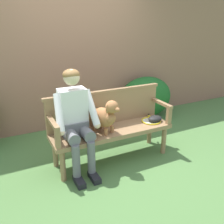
% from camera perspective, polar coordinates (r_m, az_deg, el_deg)
% --- Properties ---
extents(ground_plane, '(40.00, 40.00, 0.00)m').
position_cam_1_polar(ground_plane, '(3.69, 0.00, -10.64)').
color(ground_plane, '#4C753D').
extents(brick_garden_fence, '(8.00, 0.30, 2.64)m').
position_cam_1_polar(brick_garden_fence, '(4.65, -8.91, 13.11)').
color(brick_garden_fence, '#936651').
rests_on(brick_garden_fence, ground).
extents(hedge_bush_mid_right, '(1.13, 0.71, 0.84)m').
position_cam_1_polar(hedge_bush_mid_right, '(5.06, 7.63, 3.32)').
color(hedge_bush_mid_right, '#1E5B23').
rests_on(hedge_bush_mid_right, ground).
extents(garden_bench, '(1.70, 0.49, 0.48)m').
position_cam_1_polar(garden_bench, '(3.49, 0.00, -4.82)').
color(garden_bench, '#93704C').
rests_on(garden_bench, ground).
extents(bench_backrest, '(1.74, 0.06, 0.50)m').
position_cam_1_polar(bench_backrest, '(3.55, -1.55, 1.17)').
color(bench_backrest, '#93704C').
rests_on(bench_backrest, garden_bench).
extents(bench_armrest_left_end, '(0.06, 0.49, 0.28)m').
position_cam_1_polar(bench_armrest_left_end, '(3.06, -13.00, -3.79)').
color(bench_armrest_left_end, '#93704C').
rests_on(bench_armrest_left_end, garden_bench).
extents(bench_armrest_right_end, '(0.06, 0.49, 0.28)m').
position_cam_1_polar(bench_armrest_right_end, '(3.73, 11.83, 0.84)').
color(bench_armrest_right_end, '#93704C').
rests_on(bench_armrest_right_end, garden_bench).
extents(person_seated, '(0.56, 0.65, 1.35)m').
position_cam_1_polar(person_seated, '(3.17, -8.37, -1.27)').
color(person_seated, black).
rests_on(person_seated, ground).
extents(dog_on_bench, '(0.33, 0.47, 0.47)m').
position_cam_1_polar(dog_on_bench, '(3.27, -1.49, -0.90)').
color(dog_on_bench, '#AD7042').
rests_on(dog_on_bench, garden_bench).
extents(tennis_racket, '(0.39, 0.57, 0.03)m').
position_cam_1_polar(tennis_racket, '(3.77, 8.85, -1.83)').
color(tennis_racket, yellow).
rests_on(tennis_racket, garden_bench).
extents(baseball_glove, '(0.24, 0.19, 0.09)m').
position_cam_1_polar(baseball_glove, '(3.74, 9.81, -1.52)').
color(baseball_glove, black).
rests_on(baseball_glove, garden_bench).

